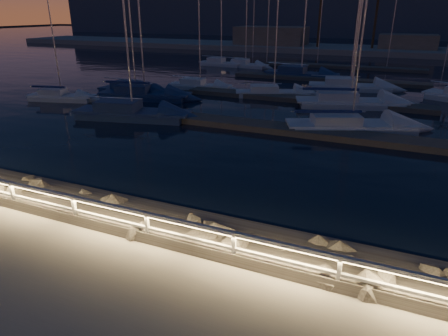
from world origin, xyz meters
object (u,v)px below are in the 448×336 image
(guard_rail, at_px, (119,214))
(sailboat_k, at_px, (348,86))
(sailboat_b, at_px, (130,112))
(sailboat_a, at_px, (60,96))
(sailboat_g, at_px, (348,101))
(sailboat_f, at_px, (143,94))
(sailboat_i, at_px, (244,64))
(sailboat_h, at_px, (348,125))
(sailboat_j, at_px, (199,85))
(sailboat_n, at_px, (299,73))
(sailboat_c, at_px, (272,92))
(sailboat_e, at_px, (134,90))
(sailboat_m, at_px, (220,63))

(guard_rail, relative_size, sailboat_k, 3.11)
(sailboat_b, height_order, sailboat_k, sailboat_b)
(sailboat_a, xyz_separation_m, sailboat_g, (24.10, 7.80, 0.06))
(sailboat_f, distance_m, sailboat_g, 18.16)
(sailboat_a, relative_size, sailboat_i, 0.94)
(sailboat_h, height_order, sailboat_j, sailboat_h)
(sailboat_h, height_order, sailboat_i, sailboat_h)
(sailboat_i, height_order, sailboat_n, sailboat_n)
(guard_rail, relative_size, sailboat_i, 3.95)
(guard_rail, bearing_deg, sailboat_c, 96.65)
(sailboat_e, bearing_deg, sailboat_n, 55.39)
(sailboat_a, distance_m, sailboat_k, 27.98)
(guard_rail, bearing_deg, sailboat_j, 112.02)
(sailboat_b, relative_size, sailboat_i, 1.33)
(sailboat_k, xyz_separation_m, sailboat_m, (-19.78, 12.11, -0.02))
(sailboat_f, relative_size, sailboat_i, 1.27)
(sailboat_f, relative_size, sailboat_j, 1.27)
(sailboat_e, height_order, sailboat_f, sailboat_f)
(sailboat_i, distance_m, sailboat_n, 11.13)
(sailboat_j, bearing_deg, sailboat_g, -11.51)
(guard_rail, distance_m, sailboat_g, 25.76)
(sailboat_h, bearing_deg, sailboat_m, 105.59)
(sailboat_b, relative_size, sailboat_f, 1.04)
(sailboat_j, xyz_separation_m, sailboat_n, (7.68, 11.75, 0.08))
(sailboat_e, distance_m, sailboat_m, 23.20)
(sailboat_c, height_order, sailboat_k, sailboat_k)
(sailboat_f, height_order, sailboat_j, sailboat_f)
(sailboat_c, xyz_separation_m, sailboat_g, (7.16, -1.65, 0.06))
(sailboat_j, xyz_separation_m, sailboat_k, (14.24, 5.68, 0.04))
(sailboat_e, distance_m, sailboat_f, 2.09)
(sailboat_g, relative_size, sailboat_h, 1.05)
(sailboat_e, bearing_deg, guard_rail, -55.18)
(sailboat_j, bearing_deg, guard_rail, -71.04)
(sailboat_h, distance_m, sailboat_m, 35.07)
(sailboat_h, bearing_deg, sailboat_f, 147.49)
(sailboat_a, height_order, sailboat_h, sailboat_h)
(sailboat_c, relative_size, sailboat_i, 1.09)
(sailboat_a, bearing_deg, sailboat_e, 30.27)
(guard_rail, height_order, sailboat_m, sailboat_m)
(sailboat_g, distance_m, sailboat_k, 8.00)
(sailboat_b, relative_size, sailboat_m, 1.29)
(guard_rail, distance_m, sailboat_i, 47.21)
(sailboat_a, relative_size, sailboat_j, 0.93)
(sailboat_e, height_order, sailboat_h, sailboat_h)
(guard_rail, relative_size, sailboat_b, 2.98)
(sailboat_e, height_order, sailboat_j, sailboat_e)
(sailboat_b, distance_m, sailboat_h, 15.81)
(sailboat_b, distance_m, sailboat_n, 25.57)
(sailboat_b, bearing_deg, sailboat_i, 81.90)
(sailboat_k, height_order, sailboat_m, sailboat_k)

